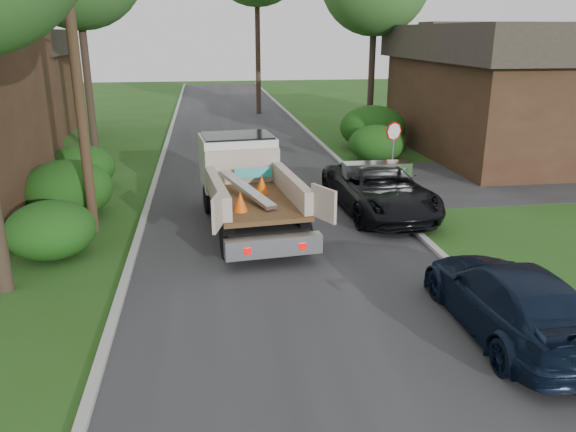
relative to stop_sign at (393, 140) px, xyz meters
The scene contains 16 objects.
ground 10.55m from the stop_sign, 120.02° to the right, with size 120.00×120.00×0.00m, color #244614.
road 5.58m from the stop_sign, 169.11° to the left, with size 8.00×90.00×0.02m, color #28282B.
side_street 7.03m from the stop_sign, ahead, with size 16.00×7.00×0.02m, color #28282B.
curb_left 9.51m from the stop_sign, behind, with size 0.20×90.00×0.12m, color #9E9E99.
curb_right 2.27m from the stop_sign, 137.73° to the left, with size 0.20×90.00×0.12m, color #9E9E99.
stop_sign is the anchor object (origin of this frame).
utility_pole 11.91m from the stop_sign, 159.38° to the right, with size 2.42×1.25×10.00m.
house_right 9.37m from the stop_sign, 32.66° to the left, with size 9.72×12.96×6.20m.
hedge_left_a 12.92m from the stop_sign, 152.24° to the right, with size 2.34×2.34×1.53m, color #193A0D.
hedge_left_b 11.99m from the stop_sign, 167.94° to the right, with size 2.86×2.86×1.87m, color #193A0D.
hedge_left_c 12.08m from the stop_sign, behind, with size 2.60×2.60×1.70m, color #193A0D.
hedge_right_a 4.15m from the stop_sign, 81.47° to the left, with size 2.60×2.60×1.70m, color #193A0D.
hedge_right_b 7.15m from the stop_sign, 79.48° to the left, with size 3.38×3.38×2.21m, color #193A0D.
flatbed_truck 7.02m from the stop_sign, 149.94° to the right, with size 3.42×6.90×2.52m.
black_pickup 3.97m from the stop_sign, 114.60° to the right, with size 2.63×5.70×1.58m, color black.
navy_suv 11.63m from the stop_sign, 96.94° to the right, with size 2.02×4.98×1.45m, color black.
Camera 1 is at (-2.03, -11.77, 5.74)m, focal length 35.00 mm.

